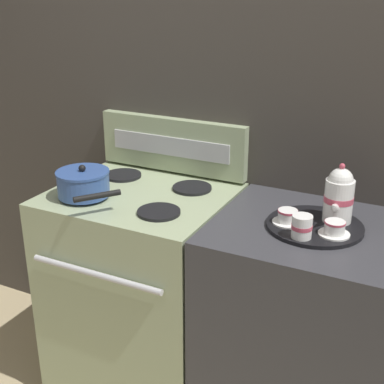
{
  "coord_description": "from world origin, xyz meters",
  "views": [
    {
      "loc": [
        0.75,
        -1.7,
        1.74
      ],
      "look_at": [
        -0.07,
        -0.07,
        1.02
      ],
      "focal_mm": 50.0,
      "sensor_mm": 36.0,
      "label": 1
    }
  ],
  "objects_px": {
    "serving_tray": "(315,226)",
    "teapot": "(339,195)",
    "creamer_jug": "(302,227)",
    "teacup_right": "(335,228)",
    "stove": "(143,292)",
    "saucepan": "(84,183)",
    "teacup_left": "(288,217)"
  },
  "relations": [
    {
      "from": "stove",
      "to": "teapot",
      "type": "relative_size",
      "value": 4.43
    },
    {
      "from": "stove",
      "to": "teacup_right",
      "type": "relative_size",
      "value": 8.98
    },
    {
      "from": "teapot",
      "to": "teacup_right",
      "type": "bearing_deg",
      "value": -81.14
    },
    {
      "from": "stove",
      "to": "creamer_jug",
      "type": "bearing_deg",
      "value": -9.74
    },
    {
      "from": "teacup_right",
      "to": "creamer_jug",
      "type": "relative_size",
      "value": 1.36
    },
    {
      "from": "stove",
      "to": "teacup_left",
      "type": "distance_m",
      "value": 0.81
    },
    {
      "from": "teacup_right",
      "to": "teacup_left",
      "type": "bearing_deg",
      "value": 173.13
    },
    {
      "from": "serving_tray",
      "to": "teapot",
      "type": "relative_size",
      "value": 1.57
    },
    {
      "from": "saucepan",
      "to": "creamer_jug",
      "type": "xyz_separation_m",
      "value": [
        0.87,
        0.02,
        -0.01
      ]
    },
    {
      "from": "stove",
      "to": "teapot",
      "type": "xyz_separation_m",
      "value": [
        0.78,
        0.06,
        0.58
      ]
    },
    {
      "from": "teacup_left",
      "to": "teacup_right",
      "type": "distance_m",
      "value": 0.17
    },
    {
      "from": "teapot",
      "to": "teacup_right",
      "type": "distance_m",
      "value": 0.14
    },
    {
      "from": "stove",
      "to": "creamer_jug",
      "type": "height_order",
      "value": "creamer_jug"
    },
    {
      "from": "creamer_jug",
      "to": "teacup_right",
      "type": "bearing_deg",
      "value": 35.38
    },
    {
      "from": "teapot",
      "to": "creamer_jug",
      "type": "bearing_deg",
      "value": -112.74
    },
    {
      "from": "creamer_jug",
      "to": "teapot",
      "type": "bearing_deg",
      "value": 67.26
    },
    {
      "from": "teapot",
      "to": "teacup_left",
      "type": "xyz_separation_m",
      "value": [
        -0.15,
        -0.09,
        -0.07
      ]
    },
    {
      "from": "serving_tray",
      "to": "teapot",
      "type": "xyz_separation_m",
      "value": [
        0.06,
        0.06,
        0.1
      ]
    },
    {
      "from": "saucepan",
      "to": "teapot",
      "type": "height_order",
      "value": "teapot"
    },
    {
      "from": "teapot",
      "to": "saucepan",
      "type": "bearing_deg",
      "value": -168.1
    },
    {
      "from": "teacup_right",
      "to": "creamer_jug",
      "type": "distance_m",
      "value": 0.12
    },
    {
      "from": "stove",
      "to": "serving_tray",
      "type": "distance_m",
      "value": 0.86
    },
    {
      "from": "creamer_jug",
      "to": "serving_tray",
      "type": "bearing_deg",
      "value": 82.84
    },
    {
      "from": "creamer_jug",
      "to": "teacup_left",
      "type": "bearing_deg",
      "value": 130.6
    },
    {
      "from": "stove",
      "to": "serving_tray",
      "type": "xyz_separation_m",
      "value": [
        0.72,
        -0.0,
        0.47
      ]
    },
    {
      "from": "stove",
      "to": "saucepan",
      "type": "height_order",
      "value": "saucepan"
    },
    {
      "from": "serving_tray",
      "to": "teacup_right",
      "type": "bearing_deg",
      "value": -34.03
    },
    {
      "from": "stove",
      "to": "saucepan",
      "type": "bearing_deg",
      "value": -140.18
    },
    {
      "from": "saucepan",
      "to": "teacup_left",
      "type": "relative_size",
      "value": 3.01
    },
    {
      "from": "stove",
      "to": "teapot",
      "type": "bearing_deg",
      "value": 4.4
    },
    {
      "from": "teacup_right",
      "to": "serving_tray",
      "type": "bearing_deg",
      "value": 145.97
    },
    {
      "from": "teapot",
      "to": "teacup_left",
      "type": "relative_size",
      "value": 2.03
    }
  ]
}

